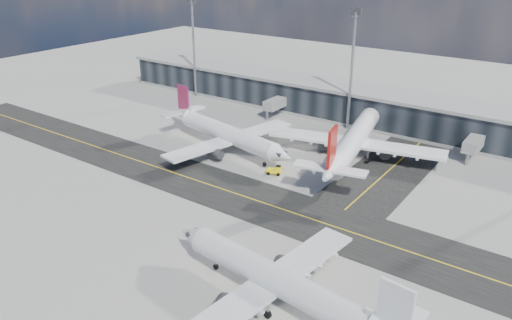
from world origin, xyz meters
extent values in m
plane|color=gray|center=(0.00, 0.00, 0.00)|extent=(300.00, 300.00, 0.00)
cube|color=black|center=(0.00, 4.00, 0.01)|extent=(180.00, 14.00, 0.02)
cube|color=black|center=(18.00, 35.00, 0.01)|extent=(14.00, 50.00, 0.02)
cube|color=yellow|center=(0.00, 4.00, 0.03)|extent=(180.00, 0.25, 0.01)
cube|color=yellow|center=(18.00, 35.00, 0.03)|extent=(0.25, 50.00, 0.01)
cube|color=black|center=(0.00, 55.00, 4.00)|extent=(150.00, 12.00, 8.00)
cube|color=gray|center=(0.00, 55.00, 8.40)|extent=(152.00, 13.00, 0.80)
cube|color=gray|center=(0.00, 55.00, 0.40)|extent=(150.00, 12.20, 0.80)
cube|color=gray|center=(-20.00, 47.00, 3.50)|extent=(3.00, 10.00, 2.40)
cylinder|color=gray|center=(-20.00, 42.00, 1.20)|extent=(0.60, 0.60, 2.40)
cube|color=gray|center=(30.00, 47.00, 3.50)|extent=(3.00, 10.00, 2.40)
cylinder|color=gray|center=(30.00, 42.00, 1.20)|extent=(0.60, 0.60, 2.40)
cylinder|color=gray|center=(-50.00, 48.00, 14.00)|extent=(0.70, 0.70, 28.00)
cylinder|color=gray|center=(0.00, 48.00, 14.00)|extent=(0.70, 0.70, 28.00)
cube|color=#2D2D30|center=(0.00, 48.00, 28.20)|extent=(2.50, 0.50, 1.40)
cylinder|color=white|center=(-15.19, 19.68, 3.89)|extent=(29.33, 9.86, 3.89)
cone|color=white|center=(0.97, 16.24, 3.89)|extent=(5.56, 4.81, 3.89)
cone|color=white|center=(-31.82, 23.21, 4.47)|extent=(6.51, 5.01, 3.89)
cube|color=white|center=(-14.24, 19.47, 2.92)|extent=(11.62, 33.33, 0.49)
cylinder|color=#2D2D30|center=(-12.07, 24.98, 1.85)|extent=(4.46, 3.03, 2.24)
cylinder|color=#2D2D30|center=(-14.50, 13.57, 1.85)|extent=(4.46, 3.03, 2.24)
cube|color=silver|center=(-12.07, 24.98, 2.62)|extent=(1.98, 0.78, 0.78)
cube|color=silver|center=(-14.50, 13.57, 2.62)|extent=(1.98, 0.78, 0.78)
cube|color=#761E4C|center=(-31.35, 23.11, 8.55)|extent=(4.08, 1.28, 6.03)
cube|color=white|center=(-31.82, 23.21, 5.05)|extent=(5.08, 11.97, 0.34)
cube|color=#2D2D30|center=(0.50, 16.34, 4.28)|extent=(2.35, 2.50, 0.68)
cylinder|color=gray|center=(-3.78, 17.25, 1.17)|extent=(0.28, 0.28, 1.94)
cylinder|color=black|center=(-3.78, 17.25, 0.44)|extent=(0.93, 0.51, 0.87)
cylinder|color=black|center=(-15.53, 22.73, 0.53)|extent=(1.15, 0.70, 1.07)
cylinder|color=black|center=(-16.74, 17.03, 0.53)|extent=(1.15, 0.70, 1.07)
cylinder|color=white|center=(9.40, 31.29, 4.39)|extent=(11.26, 33.14, 4.39)
cone|color=white|center=(5.45, 49.54, 4.39)|extent=(5.46, 6.30, 4.39)
cone|color=white|center=(13.46, 12.50, 5.05)|extent=(5.69, 7.37, 4.39)
cube|color=white|center=(9.17, 32.36, 3.30)|extent=(37.66, 13.26, 0.55)
cylinder|color=#2D2D30|center=(2.49, 32.04, 2.09)|extent=(3.44, 5.04, 2.53)
cylinder|color=#2D2D30|center=(15.38, 34.83, 2.09)|extent=(3.44, 5.04, 2.53)
cube|color=silver|center=(2.49, 32.04, 2.97)|extent=(0.89, 2.24, 0.88)
cube|color=silver|center=(15.38, 34.83, 2.97)|extent=(0.89, 2.24, 0.88)
cube|color=#A4130B|center=(13.34, 13.04, 9.67)|extent=(1.46, 4.61, 6.81)
cube|color=white|center=(13.46, 12.50, 5.71)|extent=(13.53, 5.79, 0.38)
cube|color=#2D2D30|center=(5.57, 49.00, 4.83)|extent=(2.83, 2.66, 0.77)
cylinder|color=gray|center=(6.61, 44.17, 1.32)|extent=(0.31, 0.31, 2.20)
cylinder|color=black|center=(6.61, 44.17, 0.49)|extent=(0.58, 1.05, 0.99)
cylinder|color=black|center=(6.41, 29.52, 0.60)|extent=(0.79, 1.30, 1.21)
cylinder|color=black|center=(12.85, 30.91, 0.60)|extent=(0.79, 1.30, 1.21)
cylinder|color=silver|center=(21.74, -17.23, 3.67)|extent=(27.73, 6.67, 3.67)
cone|color=silver|center=(6.25, -15.52, 3.67)|extent=(4.96, 4.15, 3.67)
cube|color=silver|center=(20.83, -17.13, 2.75)|extent=(7.98, 31.47, 0.46)
cylinder|color=#2D2D30|center=(19.31, -22.50, 1.74)|extent=(4.06, 2.52, 2.11)
cylinder|color=#2D2D30|center=(20.52, -11.57, 1.74)|extent=(4.06, 2.52, 2.11)
cube|color=silver|center=(19.31, -22.50, 2.47)|extent=(1.86, 0.57, 0.73)
cube|color=silver|center=(20.52, -11.57, 2.47)|extent=(1.86, 0.57, 0.73)
cube|color=silver|center=(37.22, -18.95, 8.06)|extent=(3.87, 0.83, 5.68)
cube|color=#2D2D30|center=(6.71, -15.57, 4.03)|extent=(2.04, 2.21, 0.64)
cylinder|color=gray|center=(10.81, -16.02, 1.10)|extent=(0.24, 0.24, 1.83)
cylinder|color=black|center=(10.81, -16.02, 0.41)|extent=(0.86, 0.41, 0.82)
cylinder|color=black|center=(22.34, -20.07, 0.50)|extent=(1.05, 0.57, 1.01)
cylinder|color=black|center=(22.95, -14.60, 0.50)|extent=(1.05, 0.57, 1.01)
cube|color=#FFE90D|center=(-0.02, 15.07, 0.75)|extent=(3.31, 2.40, 0.70)
cube|color=#FFE90D|center=(0.82, 15.40, 1.40)|extent=(1.50, 1.61, 0.90)
cube|color=black|center=(0.82, 15.40, 1.75)|extent=(1.39, 1.53, 0.25)
cylinder|color=black|center=(0.68, 16.04, 0.35)|extent=(0.74, 0.49, 0.70)
cylinder|color=black|center=(1.15, 14.83, 0.35)|extent=(0.74, 0.49, 0.70)
cylinder|color=black|center=(-1.18, 15.31, 0.35)|extent=(0.74, 0.49, 0.70)
cylinder|color=black|center=(-0.71, 14.10, 0.35)|extent=(0.74, 0.49, 0.70)
imported|color=white|center=(7.20, 41.59, 0.65)|extent=(4.44, 5.04, 1.29)
camera|label=1|loc=(49.20, -60.29, 41.99)|focal=35.00mm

